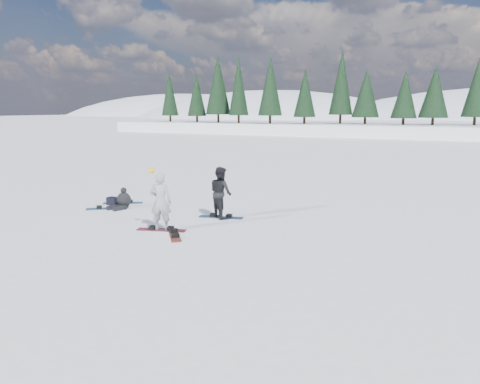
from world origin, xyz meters
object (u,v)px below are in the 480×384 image
object	(u,v)px
snowboard_loose_c	(123,203)
seated_rider	(123,200)
snowboard_loose_b	(175,235)
gear_bag	(113,201)
snowboarder_woman	(161,201)
snowboard_loose_a	(107,208)
snowboarder_man	(221,192)

from	to	relation	value
snowboard_loose_c	seated_rider	bearing A→B (deg)	-78.92
snowboard_loose_b	gear_bag	bearing A→B (deg)	-158.27
snowboarder_woman	snowboard_loose_a	xyz separation A→B (m)	(-3.64, 1.65, -0.88)
gear_bag	snowboard_loose_a	distance (m)	0.69
gear_bag	snowboard_loose_a	xyz separation A→B (m)	(0.26, -0.63, -0.14)
gear_bag	snowboard_loose_c	world-z (taller)	gear_bag
snowboarder_woman	seated_rider	size ratio (longest dim) A/B	1.93
snowboarder_woman	seated_rider	bearing A→B (deg)	-52.66
seated_rider	gear_bag	world-z (taller)	seated_rider
seated_rider	gear_bag	distance (m)	0.76
snowboarder_man	snowboard_loose_c	world-z (taller)	snowboarder_man
snowboard_loose_b	snowboard_loose_c	distance (m)	5.38
snowboarder_man	snowboard_loose_a	size ratio (longest dim) A/B	1.16
snowboarder_woman	snowboarder_man	bearing A→B (deg)	-129.53
snowboard_loose_b	snowboarder_woman	bearing A→B (deg)	-152.72
gear_bag	snowboard_loose_c	xyz separation A→B (m)	(0.11, 0.41, -0.14)
snowboarder_woman	snowboarder_man	distance (m)	2.42
snowboarder_woman	snowboarder_man	xyz separation A→B (m)	(0.79, 2.28, -0.03)
snowboarder_man	seated_rider	distance (m)	4.04
snowboarder_woman	snowboard_loose_c	bearing A→B (deg)	-55.61
snowboard_loose_a	seated_rider	bearing A→B (deg)	0.58
seated_rider	snowboard_loose_a	size ratio (longest dim) A/B	0.66
seated_rider	snowboard_loose_b	distance (m)	4.54
seated_rider	gear_bag	bearing A→B (deg)	-175.39
snowboard_loose_a	snowboard_loose_c	xyz separation A→B (m)	(-0.15, 1.03, 0.00)
snowboard_loose_a	snowboard_loose_b	world-z (taller)	same
snowboard_loose_a	snowboard_loose_b	size ratio (longest dim) A/B	1.00
snowboarder_woman	snowboard_loose_c	xyz separation A→B (m)	(-3.79, 2.68, -0.88)
seated_rider	snowboarder_woman	bearing A→B (deg)	-8.11
snowboarder_woman	seated_rider	world-z (taller)	snowboarder_woman
snowboard_loose_c	gear_bag	bearing A→B (deg)	-136.04
snowboarder_man	seated_rider	world-z (taller)	snowboarder_man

